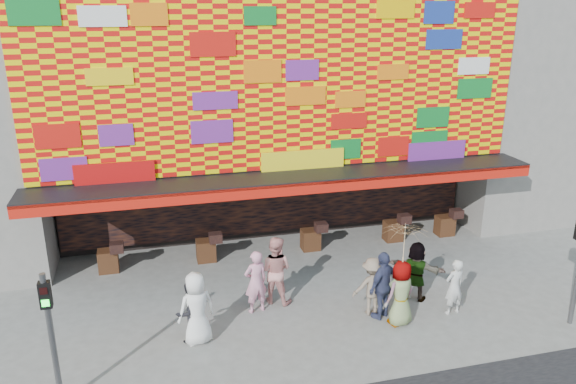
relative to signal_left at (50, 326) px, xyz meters
name	(u,v)px	position (x,y,z in m)	size (l,w,h in m)	color
ground	(325,325)	(6.20, 1.50, -1.86)	(90.00, 90.00, 0.00)	slate
shop_building	(257,80)	(6.20, 9.68, 3.37)	(15.20, 9.40, 10.00)	gray
neighbor_right	(569,51)	(19.20, 9.50, 4.14)	(11.00, 8.00, 12.00)	gray
signal_left	(50,326)	(0.00, 0.00, 0.00)	(0.22, 0.20, 3.00)	#59595B
ped_a	(197,308)	(2.97, 1.56, -0.93)	(0.90, 0.59, 1.85)	white
ped_b	(256,282)	(4.63, 2.63, -0.98)	(0.64, 0.42, 1.76)	pink
ped_c	(190,312)	(2.82, 1.68, -1.08)	(0.76, 0.59, 1.56)	black
ped_d	(372,286)	(7.58, 1.75, -1.06)	(1.04, 0.60, 1.61)	gray
ped_e	(383,285)	(7.78, 1.51, -0.93)	(1.09, 0.46, 1.86)	#373D61
ped_f	(416,271)	(9.05, 2.18, -1.01)	(1.58, 0.50, 1.70)	gray
ped_g	(401,293)	(8.08, 1.09, -0.99)	(0.86, 0.56, 1.75)	gray
ped_h	(454,287)	(9.68, 1.22, -1.08)	(0.57, 0.37, 1.56)	silver
ped_i	(275,270)	(5.25, 3.01, -0.90)	(0.94, 0.73, 1.92)	pink
parasol	(404,245)	(8.08, 1.09, 0.36)	(1.48, 1.49, 1.99)	#FFD4A0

